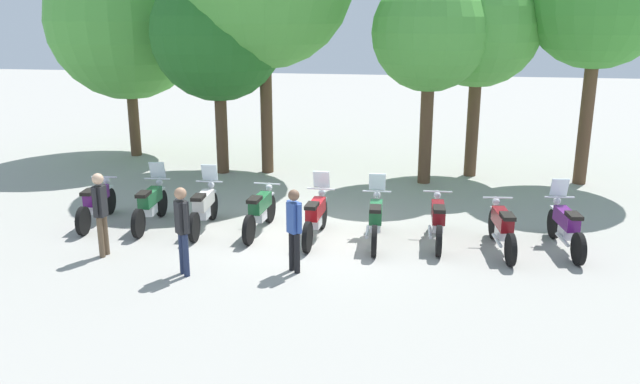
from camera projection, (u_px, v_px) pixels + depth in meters
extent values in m
plane|color=#9E9B93|center=(316.00, 238.00, 13.81)|extent=(80.00, 80.00, 0.00)
cylinder|color=black|center=(109.00, 201.00, 15.41)|extent=(0.18, 0.65, 0.64)
cylinder|color=black|center=(83.00, 221.00, 13.92)|extent=(0.18, 0.65, 0.64)
cube|color=silver|center=(108.00, 188.00, 15.32)|extent=(0.16, 0.37, 0.04)
cube|color=#59196B|center=(96.00, 195.00, 14.62)|extent=(0.37, 0.97, 0.30)
cube|color=silver|center=(97.00, 207.00, 14.65)|extent=(0.27, 0.42, 0.24)
cube|color=black|center=(89.00, 192.00, 14.19)|extent=(0.29, 0.47, 0.08)
cylinder|color=silver|center=(107.00, 190.00, 15.24)|extent=(0.08, 0.23, 0.64)
cylinder|color=silver|center=(104.00, 177.00, 15.07)|extent=(0.62, 0.11, 0.04)
sphere|color=silver|center=(107.00, 180.00, 15.23)|extent=(0.18, 0.18, 0.16)
cylinder|color=silver|center=(85.00, 213.00, 14.38)|extent=(0.15, 0.70, 0.07)
cylinder|color=black|center=(161.00, 203.00, 15.25)|extent=(0.16, 0.65, 0.64)
cylinder|color=black|center=(138.00, 223.00, 13.76)|extent=(0.16, 0.65, 0.64)
cube|color=silver|center=(160.00, 189.00, 15.16)|extent=(0.15, 0.37, 0.04)
cube|color=#1E6033|center=(150.00, 197.00, 14.46)|extent=(0.34, 0.97, 0.30)
cube|color=silver|center=(150.00, 209.00, 14.49)|extent=(0.25, 0.42, 0.24)
cube|color=black|center=(143.00, 194.00, 14.03)|extent=(0.28, 0.46, 0.08)
cylinder|color=silver|center=(159.00, 191.00, 15.08)|extent=(0.07, 0.23, 0.64)
cylinder|color=silver|center=(157.00, 179.00, 14.90)|extent=(0.62, 0.09, 0.04)
sphere|color=silver|center=(159.00, 182.00, 15.06)|extent=(0.17, 0.17, 0.16)
cylinder|color=silver|center=(139.00, 216.00, 14.23)|extent=(0.13, 0.70, 0.07)
cube|color=silver|center=(157.00, 170.00, 14.91)|extent=(0.37, 0.16, 0.39)
cylinder|color=black|center=(213.00, 206.00, 15.00)|extent=(0.15, 0.65, 0.64)
cylinder|color=black|center=(194.00, 227.00, 13.51)|extent=(0.15, 0.65, 0.64)
cube|color=silver|center=(212.00, 192.00, 14.91)|extent=(0.15, 0.37, 0.04)
cube|color=silver|center=(204.00, 201.00, 14.21)|extent=(0.34, 0.97, 0.30)
cube|color=silver|center=(204.00, 213.00, 14.24)|extent=(0.25, 0.42, 0.24)
cube|color=black|center=(198.00, 197.00, 13.78)|extent=(0.27, 0.46, 0.08)
cylinder|color=silver|center=(211.00, 194.00, 14.83)|extent=(0.07, 0.23, 0.64)
cylinder|color=silver|center=(209.00, 182.00, 14.66)|extent=(0.62, 0.09, 0.04)
sphere|color=silver|center=(211.00, 185.00, 14.81)|extent=(0.17, 0.17, 0.16)
cylinder|color=silver|center=(193.00, 219.00, 13.98)|extent=(0.13, 0.70, 0.07)
cube|color=silver|center=(210.00, 172.00, 14.66)|extent=(0.37, 0.16, 0.39)
cylinder|color=black|center=(270.00, 209.00, 14.81)|extent=(0.13, 0.64, 0.64)
cylinder|color=black|center=(249.00, 230.00, 13.35)|extent=(0.13, 0.64, 0.64)
cube|color=silver|center=(270.00, 195.00, 14.72)|extent=(0.13, 0.36, 0.04)
cube|color=#1E6033|center=(260.00, 203.00, 14.03)|extent=(0.30, 0.96, 0.30)
cube|color=silver|center=(260.00, 215.00, 14.06)|extent=(0.24, 0.41, 0.24)
cube|color=black|center=(254.00, 200.00, 13.60)|extent=(0.26, 0.45, 0.08)
cylinder|color=silver|center=(269.00, 197.00, 14.64)|extent=(0.06, 0.23, 0.64)
cylinder|color=silver|center=(267.00, 184.00, 14.46)|extent=(0.62, 0.06, 0.04)
sphere|color=silver|center=(269.00, 187.00, 14.62)|extent=(0.17, 0.17, 0.16)
cylinder|color=silver|center=(249.00, 222.00, 13.82)|extent=(0.10, 0.70, 0.07)
cylinder|color=black|center=(322.00, 215.00, 14.37)|extent=(0.12, 0.64, 0.64)
cylinder|color=black|center=(307.00, 237.00, 12.91)|extent=(0.12, 0.64, 0.64)
cube|color=silver|center=(322.00, 200.00, 14.28)|extent=(0.13, 0.36, 0.04)
cube|color=red|center=(316.00, 209.00, 13.59)|extent=(0.29, 0.96, 0.30)
cube|color=silver|center=(315.00, 222.00, 13.62)|extent=(0.23, 0.41, 0.24)
cube|color=black|center=(312.00, 206.00, 13.17)|extent=(0.25, 0.45, 0.08)
cylinder|color=silver|center=(322.00, 202.00, 14.20)|extent=(0.06, 0.23, 0.64)
cylinder|color=silver|center=(321.00, 189.00, 14.03)|extent=(0.62, 0.05, 0.04)
sphere|color=silver|center=(322.00, 193.00, 14.18)|extent=(0.16, 0.16, 0.16)
cylinder|color=silver|center=(305.00, 228.00, 13.38)|extent=(0.09, 0.70, 0.07)
cube|color=silver|center=(321.00, 179.00, 14.03)|extent=(0.36, 0.14, 0.39)
cylinder|color=black|center=(377.00, 217.00, 14.18)|extent=(0.14, 0.64, 0.64)
cylinder|color=black|center=(374.00, 241.00, 12.69)|extent=(0.14, 0.64, 0.64)
cube|color=silver|center=(377.00, 203.00, 14.09)|extent=(0.14, 0.37, 0.04)
cube|color=#1E6033|center=(376.00, 212.00, 13.39)|extent=(0.31, 0.96, 0.30)
cube|color=silver|center=(376.00, 225.00, 13.41)|extent=(0.24, 0.41, 0.24)
cube|color=black|center=(376.00, 209.00, 12.96)|extent=(0.26, 0.45, 0.08)
cylinder|color=silver|center=(377.00, 205.00, 14.01)|extent=(0.06, 0.23, 0.64)
cylinder|color=silver|center=(377.00, 191.00, 13.83)|extent=(0.62, 0.07, 0.04)
sphere|color=silver|center=(377.00, 195.00, 13.99)|extent=(0.17, 0.17, 0.16)
cylinder|color=silver|center=(367.00, 232.00, 13.16)|extent=(0.11, 0.70, 0.07)
cube|color=silver|center=(377.00, 182.00, 13.83)|extent=(0.37, 0.15, 0.39)
cylinder|color=black|center=(436.00, 217.00, 14.16)|extent=(0.12, 0.64, 0.64)
cylinder|color=black|center=(439.00, 241.00, 12.69)|extent=(0.12, 0.64, 0.64)
cube|color=silver|center=(437.00, 203.00, 14.07)|extent=(0.13, 0.36, 0.04)
cube|color=maroon|center=(438.00, 212.00, 13.38)|extent=(0.29, 0.96, 0.30)
cube|color=silver|center=(438.00, 225.00, 13.40)|extent=(0.23, 0.41, 0.24)
cube|color=black|center=(439.00, 209.00, 12.95)|extent=(0.25, 0.45, 0.08)
cylinder|color=silver|center=(437.00, 205.00, 13.99)|extent=(0.06, 0.23, 0.64)
cylinder|color=silver|center=(438.00, 192.00, 13.82)|extent=(0.62, 0.06, 0.04)
sphere|color=silver|center=(437.00, 195.00, 13.98)|extent=(0.16, 0.16, 0.16)
cylinder|color=silver|center=(430.00, 232.00, 13.16)|extent=(0.09, 0.70, 0.07)
cylinder|color=black|center=(494.00, 224.00, 13.70)|extent=(0.17, 0.65, 0.64)
cylinder|color=black|center=(511.00, 250.00, 12.21)|extent=(0.17, 0.65, 0.64)
cube|color=silver|center=(495.00, 209.00, 13.61)|extent=(0.16, 0.37, 0.04)
cube|color=maroon|center=(502.00, 219.00, 12.91)|extent=(0.37, 0.97, 0.30)
cube|color=silver|center=(502.00, 233.00, 12.93)|extent=(0.27, 0.42, 0.24)
cube|color=black|center=(508.00, 216.00, 12.47)|extent=(0.29, 0.47, 0.08)
cylinder|color=silver|center=(496.00, 212.00, 13.53)|extent=(0.08, 0.23, 0.64)
cylinder|color=silver|center=(498.00, 198.00, 13.35)|extent=(0.62, 0.11, 0.04)
sphere|color=silver|center=(496.00, 201.00, 13.51)|extent=(0.18, 0.18, 0.16)
cylinder|color=silver|center=(497.00, 240.00, 12.67)|extent=(0.15, 0.70, 0.07)
cylinder|color=black|center=(554.00, 224.00, 13.74)|extent=(0.18, 0.65, 0.64)
cylinder|color=black|center=(579.00, 249.00, 12.25)|extent=(0.18, 0.65, 0.64)
cube|color=silver|center=(555.00, 209.00, 13.65)|extent=(0.16, 0.37, 0.04)
cube|color=#59196B|center=(566.00, 219.00, 12.95)|extent=(0.38, 0.98, 0.30)
cube|color=silver|center=(566.00, 232.00, 12.97)|extent=(0.27, 0.42, 0.24)
cube|color=black|center=(574.00, 216.00, 12.51)|extent=(0.29, 0.47, 0.08)
cylinder|color=silver|center=(557.00, 211.00, 13.57)|extent=(0.08, 0.23, 0.64)
cylinder|color=silver|center=(559.00, 197.00, 13.39)|extent=(0.62, 0.11, 0.04)
sphere|color=silver|center=(557.00, 201.00, 13.55)|extent=(0.18, 0.18, 0.16)
cylinder|color=silver|center=(562.00, 240.00, 12.71)|extent=(0.16, 0.70, 0.07)
cube|color=silver|center=(559.00, 187.00, 13.40)|extent=(0.37, 0.18, 0.39)
cylinder|color=black|center=(292.00, 251.00, 11.96)|extent=(0.16, 0.16, 0.78)
cylinder|color=black|center=(297.00, 253.00, 11.83)|extent=(0.16, 0.16, 0.78)
cube|color=#33519E|center=(294.00, 217.00, 11.72)|extent=(0.30, 0.30, 0.58)
cylinder|color=#33519E|center=(289.00, 215.00, 11.83)|extent=(0.11, 0.11, 0.55)
cylinder|color=#33519E|center=(299.00, 219.00, 11.59)|extent=(0.11, 0.11, 0.55)
sphere|color=brown|center=(294.00, 195.00, 11.60)|extent=(0.30, 0.30, 0.21)
cylinder|color=brown|center=(106.00, 235.00, 12.76)|extent=(0.12, 0.12, 0.83)
cylinder|color=brown|center=(101.00, 237.00, 12.60)|extent=(0.12, 0.12, 0.83)
cube|color=#262628|center=(100.00, 201.00, 12.49)|extent=(0.22, 0.23, 0.62)
cylinder|color=#262628|center=(104.00, 198.00, 12.63)|extent=(0.09, 0.09, 0.59)
cylinder|color=#262628|center=(95.00, 203.00, 12.33)|extent=(0.09, 0.09, 0.59)
sphere|color=#DBAD89|center=(98.00, 179.00, 12.37)|extent=(0.24, 0.24, 0.22)
cylinder|color=#232D4C|center=(182.00, 253.00, 11.81)|extent=(0.16, 0.16, 0.82)
cylinder|color=#232D4C|center=(186.00, 255.00, 11.68)|extent=(0.16, 0.16, 0.82)
cube|color=#262628|center=(182.00, 217.00, 11.56)|extent=(0.30, 0.30, 0.61)
cylinder|color=#262628|center=(178.00, 214.00, 11.68)|extent=(0.11, 0.11, 0.58)
cylinder|color=#262628|center=(185.00, 218.00, 11.43)|extent=(0.11, 0.11, 0.58)
sphere|color=#A87A5B|center=(180.00, 193.00, 11.44)|extent=(0.31, 0.31, 0.22)
cylinder|color=brown|center=(134.00, 116.00, 21.66)|extent=(0.36, 0.36, 2.70)
sphere|color=#4C9E3D|center=(126.00, 21.00, 20.82)|extent=(5.12, 5.12, 5.12)
cylinder|color=brown|center=(222.00, 128.00, 19.23)|extent=(0.36, 0.36, 2.79)
sphere|color=#236623|center=(218.00, 34.00, 18.49)|extent=(3.91, 3.91, 3.91)
cylinder|color=brown|center=(266.00, 109.00, 19.14)|extent=(0.36, 0.36, 3.92)
cylinder|color=brown|center=(426.00, 130.00, 17.99)|extent=(0.36, 0.36, 3.10)
sphere|color=#4C9E3D|center=(430.00, 32.00, 17.28)|extent=(3.22, 3.22, 3.22)
cylinder|color=brown|center=(473.00, 123.00, 18.81)|extent=(0.36, 0.36, 3.19)
sphere|color=#4C9E3D|center=(479.00, 24.00, 18.04)|extent=(3.59, 3.59, 3.59)
cylinder|color=brown|center=(586.00, 118.00, 17.81)|extent=(0.36, 0.36, 3.81)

